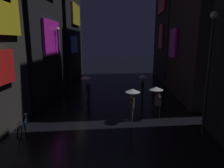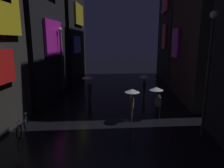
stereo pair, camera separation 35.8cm
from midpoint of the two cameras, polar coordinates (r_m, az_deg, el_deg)
building_left_far at (r=27.71m, az=-15.02°, el=14.51°), size 4.25×8.05×12.49m
pedestrian_far_right_clear at (r=17.38m, az=8.30°, el=1.23°), size 0.90×0.90×2.12m
pedestrian_midstreet_centre_clear at (r=12.96m, az=11.89°, el=-2.68°), size 0.90×0.90×2.12m
pedestrian_foreground_right_clear at (r=12.20m, az=5.06°, el=-3.39°), size 0.90×0.90×2.12m
pedestrian_near_crossing_clear at (r=16.63m, az=-7.85°, el=0.74°), size 0.90×0.90×2.12m
bicycle_parked_at_storefront at (r=11.99m, az=-24.83°, el=-11.30°), size 0.35×1.81×0.96m
streetlamp_left_far at (r=18.69m, az=-15.42°, el=8.17°), size 0.36×0.36×6.10m
streetlamp_right_near at (r=11.04m, az=25.20°, el=5.56°), size 0.36×0.36×6.32m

